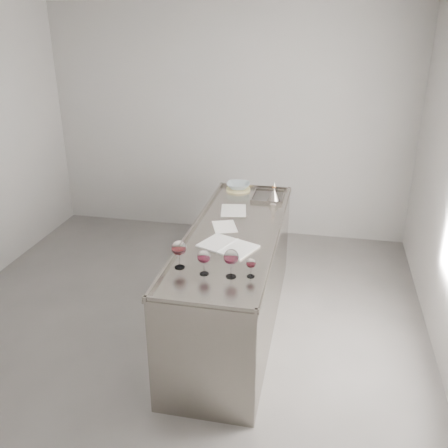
% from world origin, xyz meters
% --- Properties ---
extents(room_shell, '(4.54, 5.04, 2.84)m').
position_xyz_m(room_shell, '(0.00, 0.00, 1.40)').
color(room_shell, '#575452').
rests_on(room_shell, ground).
extents(counter, '(0.77, 2.42, 0.97)m').
position_xyz_m(counter, '(0.50, 0.30, 0.47)').
color(counter, gray).
rests_on(counter, ground).
extents(wine_glass_left, '(0.11, 0.11, 0.22)m').
position_xyz_m(wine_glass_left, '(0.22, -0.41, 1.09)').
color(wine_glass_left, white).
rests_on(wine_glass_left, counter).
extents(wine_glass_middle, '(0.10, 0.10, 0.19)m').
position_xyz_m(wine_glass_middle, '(0.43, -0.47, 1.07)').
color(wine_glass_middle, white).
rests_on(wine_glass_middle, counter).
extents(wine_glass_right, '(0.11, 0.11, 0.21)m').
position_xyz_m(wine_glass_right, '(0.62, -0.47, 1.09)').
color(wine_glass_right, white).
rests_on(wine_glass_right, counter).
extents(wine_glass_small, '(0.07, 0.07, 0.14)m').
position_xyz_m(wine_glass_small, '(0.76, -0.44, 1.04)').
color(wine_glass_small, white).
rests_on(wine_glass_small, counter).
extents(notebook, '(0.51, 0.44, 0.02)m').
position_xyz_m(notebook, '(0.50, 0.01, 0.95)').
color(notebook, white).
rests_on(notebook, counter).
extents(loose_paper_top, '(0.28, 0.33, 0.00)m').
position_xyz_m(loose_paper_top, '(0.40, 0.40, 0.94)').
color(loose_paper_top, white).
rests_on(loose_paper_top, counter).
extents(loose_paper_under, '(0.29, 0.37, 0.00)m').
position_xyz_m(loose_paper_under, '(0.40, 0.79, 0.94)').
color(loose_paper_under, silver).
rests_on(loose_paper_under, counter).
extents(trivet, '(0.28, 0.28, 0.02)m').
position_xyz_m(trivet, '(0.34, 1.38, 0.95)').
color(trivet, beige).
rests_on(trivet, counter).
extents(ceramic_bowl, '(0.27, 0.27, 0.06)m').
position_xyz_m(ceramic_bowl, '(0.34, 1.38, 0.99)').
color(ceramic_bowl, '#93A4AB').
rests_on(ceramic_bowl, trivet).
extents(wine_funnel, '(0.14, 0.14, 0.21)m').
position_xyz_m(wine_funnel, '(0.75, 1.09, 1.00)').
color(wine_funnel, gray).
rests_on(wine_funnel, counter).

